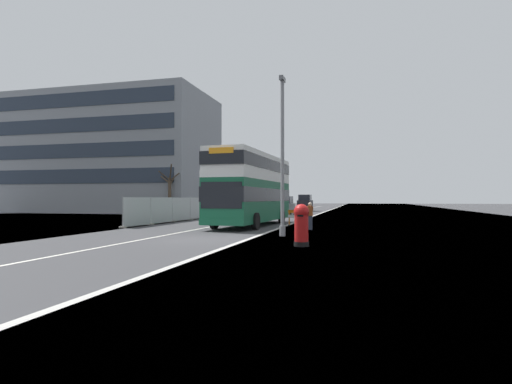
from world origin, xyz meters
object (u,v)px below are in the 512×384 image
object	(u,v)px
red_pillar_postbox	(301,223)
car_oncoming_near	(284,207)
double_decker_bus	(252,188)
car_receding_far	(305,203)
roadworks_barrier	(299,216)
pedestrian_at_kerb	(310,216)
lamppost_foreground	(282,161)
car_receding_mid	(265,205)

from	to	relation	value
red_pillar_postbox	car_oncoming_near	xyz separation A→B (m)	(-5.44, 25.55, 0.08)
double_decker_bus	car_receding_far	world-z (taller)	double_decker_bus
roadworks_barrier	pedestrian_at_kerb	world-z (taller)	pedestrian_at_kerb
red_pillar_postbox	car_receding_far	distance (m)	44.01
car_receding_far	pedestrian_at_kerb	bearing A→B (deg)	-81.92
car_oncoming_near	car_receding_far	distance (m)	18.10
double_decker_bus	lamppost_foreground	size ratio (longest dim) A/B	1.48
double_decker_bus	roadworks_barrier	xyz separation A→B (m)	(3.10, 0.45, -1.88)
car_oncoming_near	car_receding_mid	distance (m)	9.25
red_pillar_postbox	roadworks_barrier	size ratio (longest dim) A/B	1.08
lamppost_foreground	pedestrian_at_kerb	world-z (taller)	lamppost_foreground
red_pillar_postbox	lamppost_foreground	bearing A→B (deg)	110.55
car_receding_far	pedestrian_at_kerb	distance (m)	35.59
roadworks_barrier	car_receding_far	bearing A→B (deg)	96.92
red_pillar_postbox	roadworks_barrier	world-z (taller)	red_pillar_postbox
car_receding_mid	car_receding_far	size ratio (longest dim) A/B	1.05
lamppost_foreground	red_pillar_postbox	xyz separation A→B (m)	(1.49, -3.97, -2.75)
double_decker_bus	car_receding_far	xyz separation A→B (m)	(-0.80, 32.54, -1.41)
double_decker_bus	car_receding_mid	bearing A→B (deg)	100.90
red_pillar_postbox	pedestrian_at_kerb	size ratio (longest dim) A/B	1.01
double_decker_bus	car_receding_mid	xyz separation A→B (m)	(-4.40, 22.86, -1.46)
roadworks_barrier	car_receding_far	size ratio (longest dim) A/B	0.36
lamppost_foreground	car_receding_far	xyz separation A→B (m)	(-4.21, 39.67, -2.53)
pedestrian_at_kerb	red_pillar_postbox	bearing A→B (deg)	-85.23
car_oncoming_near	double_decker_bus	bearing A→B (deg)	-87.86
car_oncoming_near	pedestrian_at_kerb	bearing A→B (deg)	-74.54
double_decker_bus	pedestrian_at_kerb	distance (m)	5.28
car_oncoming_near	car_receding_far	bearing A→B (deg)	90.82
lamppost_foreground	double_decker_bus	bearing A→B (deg)	115.60
car_oncoming_near	pedestrian_at_kerb	world-z (taller)	car_oncoming_near
red_pillar_postbox	car_receding_far	bearing A→B (deg)	97.44
roadworks_barrier	car_oncoming_near	bearing A→B (deg)	104.57
lamppost_foreground	car_oncoming_near	bearing A→B (deg)	100.39
lamppost_foreground	car_oncoming_near	distance (m)	22.10
double_decker_bus	car_receding_mid	distance (m)	23.32
car_receding_far	red_pillar_postbox	bearing A→B (deg)	-82.56
roadworks_barrier	pedestrian_at_kerb	xyz separation A→B (m)	(1.10, -3.14, 0.16)
double_decker_bus	car_receding_far	bearing A→B (deg)	91.41
double_decker_bus	lamppost_foreground	bearing A→B (deg)	-64.40
roadworks_barrier	car_oncoming_near	distance (m)	14.47
roadworks_barrier	car_receding_mid	xyz separation A→B (m)	(-7.50, 22.41, 0.42)
red_pillar_postbox	car_receding_far	size ratio (longest dim) A/B	0.39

